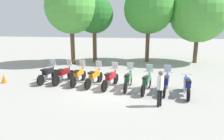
{
  "coord_description": "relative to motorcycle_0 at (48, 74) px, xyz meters",
  "views": [
    {
      "loc": [
        1.92,
        -10.95,
        3.57
      ],
      "look_at": [
        0.0,
        0.5,
        0.9
      ],
      "focal_mm": 32.75,
      "sensor_mm": 36.0,
      "label": 1
    }
  ],
  "objects": [
    {
      "name": "motorcycle_6",
      "position": [
        6.02,
        -0.88,
        0.0
      ],
      "size": [
        0.76,
        2.16,
        1.37
      ],
      "rotation": [
        0.0,
        0.0,
        1.36
      ],
      "color": "black",
      "rests_on": "ground_plane"
    },
    {
      "name": "person_0",
      "position": [
        6.59,
        -2.83,
        0.41
      ],
      "size": [
        0.3,
        0.37,
        1.6
      ],
      "rotation": [
        0.0,
        0.0,
        5.64
      ],
      "color": "black",
      "rests_on": "ground_plane"
    },
    {
      "name": "ground_plane",
      "position": [
        4.01,
        -0.49,
        -0.52
      ],
      "size": [
        80.0,
        80.0,
        0.0
      ],
      "primitive_type": "plane",
      "color": "#9E9B93"
    },
    {
      "name": "motorcycle_0",
      "position": [
        0.0,
        0.0,
        0.0
      ],
      "size": [
        0.62,
        2.19,
        1.37
      ],
      "rotation": [
        0.0,
        0.0,
        1.48
      ],
      "color": "black",
      "rests_on": "ground_plane"
    },
    {
      "name": "tree_1",
      "position": [
        1.21,
        7.01,
        3.84
      ],
      "size": [
        3.46,
        3.46,
        6.12
      ],
      "color": "brown",
      "rests_on": "ground_plane"
    },
    {
      "name": "motorcycle_7",
      "position": [
        7.03,
        -0.83,
        0.0
      ],
      "size": [
        0.7,
        2.18,
        1.37
      ],
      "rotation": [
        0.0,
        0.0,
        1.41
      ],
      "color": "black",
      "rests_on": "ground_plane"
    },
    {
      "name": "traffic_cone",
      "position": [
        -2.56,
        -0.68,
        -0.24
      ],
      "size": [
        0.32,
        0.32,
        0.55
      ],
      "primitive_type": "cone",
      "color": "orange",
      "rests_on": "ground_plane"
    },
    {
      "name": "motorcycle_5",
      "position": [
        5.02,
        -0.57,
        0.0
      ],
      "size": [
        0.62,
        2.19,
        1.37
      ],
      "rotation": [
        0.0,
        0.0,
        1.48
      ],
      "color": "black",
      "rests_on": "ground_plane"
    },
    {
      "name": "tree_2",
      "position": [
        6.04,
        7.96,
        4.32
      ],
      "size": [
        4.52,
        4.52,
        7.12
      ],
      "color": "brown",
      "rests_on": "ground_plane"
    },
    {
      "name": "motorcycle_8",
      "position": [
        8.02,
        -1.15,
        -0.01
      ],
      "size": [
        0.62,
        2.19,
        0.99
      ],
      "rotation": [
        0.0,
        0.0,
        1.49
      ],
      "color": "black",
      "rests_on": "ground_plane"
    },
    {
      "name": "tree_3",
      "position": [
        10.41,
        8.17,
        3.86
      ],
      "size": [
        5.05,
        5.05,
        6.91
      ],
      "color": "brown",
      "rests_on": "ground_plane"
    },
    {
      "name": "motorcycle_2",
      "position": [
        2.01,
        -0.08,
        0.0
      ],
      "size": [
        0.62,
        2.19,
        1.37
      ],
      "rotation": [
        0.0,
        0.0,
        1.49
      ],
      "color": "black",
      "rests_on": "ground_plane"
    },
    {
      "name": "motorcycle_4",
      "position": [
        4.02,
        -0.49,
        0.0
      ],
      "size": [
        0.8,
        2.15,
        1.37
      ],
      "rotation": [
        0.0,
        0.0,
        1.33
      ],
      "color": "black",
      "rests_on": "ground_plane"
    },
    {
      "name": "motorcycle_3",
      "position": [
        3.01,
        -0.27,
        0.0
      ],
      "size": [
        0.76,
        2.16,
        1.37
      ],
      "rotation": [
        0.0,
        0.0,
        1.36
      ],
      "color": "black",
      "rests_on": "ground_plane"
    },
    {
      "name": "motorcycle_1",
      "position": [
        1.01,
        0.06,
        0.0
      ],
      "size": [
        0.76,
        2.16,
        1.37
      ],
      "rotation": [
        0.0,
        0.0,
        1.36
      ],
      "color": "black",
      "rests_on": "ground_plane"
    },
    {
      "name": "tree_0",
      "position": [
        -0.45,
        5.7,
        4.32
      ],
      "size": [
        4.38,
        4.38,
        7.05
      ],
      "color": "brown",
      "rests_on": "ground_plane"
    }
  ]
}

